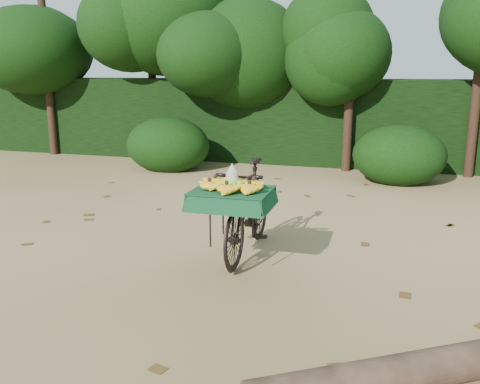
% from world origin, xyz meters
% --- Properties ---
extents(ground, '(80.00, 80.00, 0.00)m').
position_xyz_m(ground, '(0.00, 0.00, 0.00)').
color(ground, tan).
rests_on(ground, ground).
extents(vendor_bicycle, '(0.75, 1.77, 1.04)m').
position_xyz_m(vendor_bicycle, '(-0.08, -0.01, 0.53)').
color(vendor_bicycle, black).
rests_on(vendor_bicycle, ground).
extents(hedge_backdrop, '(26.00, 1.80, 1.80)m').
position_xyz_m(hedge_backdrop, '(0.00, 6.30, 0.90)').
color(hedge_backdrop, black).
rests_on(hedge_backdrop, ground).
extents(tree_row, '(14.50, 2.00, 4.00)m').
position_xyz_m(tree_row, '(-0.65, 5.50, 2.00)').
color(tree_row, black).
rests_on(tree_row, ground).
extents(bush_clumps, '(8.80, 1.70, 0.90)m').
position_xyz_m(bush_clumps, '(0.50, 4.30, 0.45)').
color(bush_clumps, black).
rests_on(bush_clumps, ground).
extents(leaf_litter, '(7.00, 7.30, 0.01)m').
position_xyz_m(leaf_litter, '(0.00, 0.65, 0.01)').
color(leaf_litter, '#523815').
rests_on(leaf_litter, ground).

